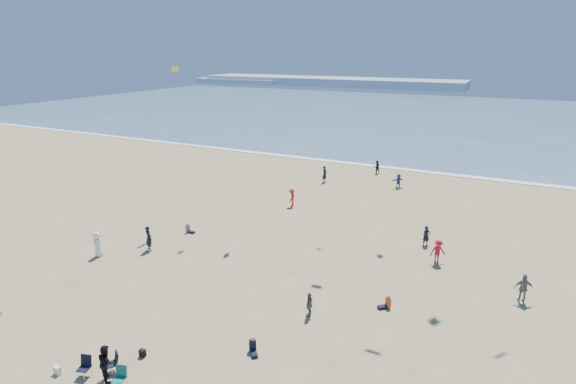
% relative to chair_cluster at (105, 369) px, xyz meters
% --- Properties ---
extents(ocean, '(220.00, 100.00, 0.06)m').
position_rel_chair_cluster_xyz_m(ocean, '(3.94, 93.83, -0.47)').
color(ocean, '#476B84').
rests_on(ocean, ground).
extents(surf_line, '(220.00, 1.20, 0.08)m').
position_rel_chair_cluster_xyz_m(surf_line, '(3.94, 43.83, -0.46)').
color(surf_line, white).
rests_on(surf_line, ground).
extents(headland_far, '(110.00, 20.00, 3.20)m').
position_rel_chair_cluster_xyz_m(headland_far, '(-56.06, 168.83, 1.10)').
color(headland_far, '#7A8EA8').
rests_on(headland_far, ground).
extents(headland_near, '(40.00, 14.00, 2.00)m').
position_rel_chair_cluster_xyz_m(headland_near, '(-96.06, 163.83, 0.50)').
color(headland_near, '#7A8EA8').
rests_on(headland_near, ground).
extents(standing_flyers, '(35.76, 52.59, 1.92)m').
position_rel_chair_cluster_xyz_m(standing_flyers, '(5.20, 14.83, 0.35)').
color(standing_flyers, black).
rests_on(standing_flyers, ground).
extents(seated_group, '(18.60, 23.29, 0.84)m').
position_rel_chair_cluster_xyz_m(seated_group, '(4.01, 5.23, -0.08)').
color(seated_group, silver).
rests_on(seated_group, ground).
extents(chair_cluster, '(2.75, 1.59, 1.00)m').
position_rel_chair_cluster_xyz_m(chair_cluster, '(0.00, 0.00, 0.00)').
color(chair_cluster, black).
rests_on(chair_cluster, ground).
extents(white_tote, '(0.35, 0.20, 0.40)m').
position_rel_chair_cluster_xyz_m(white_tote, '(-2.26, -0.77, -0.30)').
color(white_tote, white).
rests_on(white_tote, ground).
extents(black_backpack, '(0.30, 0.22, 0.38)m').
position_rel_chair_cluster_xyz_m(black_backpack, '(0.38, 1.94, -0.31)').
color(black_backpack, black).
rests_on(black_backpack, ground).
extents(kites_aloft, '(37.46, 40.49, 31.00)m').
position_rel_chair_cluster_xyz_m(kites_aloft, '(13.96, 12.01, 15.31)').
color(kites_aloft, white).
rests_on(kites_aloft, ground).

